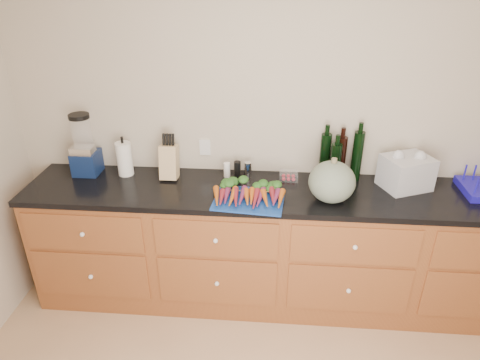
# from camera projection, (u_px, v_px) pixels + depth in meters

# --- Properties ---
(wall_back) EXTENTS (4.10, 0.05, 2.60)m
(wall_back) POSITION_uv_depth(u_px,v_px,m) (287.00, 125.00, 3.07)
(wall_back) COLOR beige
(wall_back) RESTS_ON ground
(cabinets) EXTENTS (3.60, 0.64, 0.90)m
(cabinets) POSITION_uv_depth(u_px,v_px,m) (282.00, 249.00, 3.17)
(cabinets) COLOR brown
(cabinets) RESTS_ON ground
(countertop) EXTENTS (3.64, 0.62, 0.04)m
(countertop) POSITION_uv_depth(u_px,v_px,m) (285.00, 193.00, 2.96)
(countertop) COLOR black
(countertop) RESTS_ON cabinets
(cutting_board) EXTENTS (0.48, 0.38, 0.01)m
(cutting_board) POSITION_uv_depth(u_px,v_px,m) (249.00, 200.00, 2.82)
(cutting_board) COLOR navy
(cutting_board) RESTS_ON countertop
(carrots) EXTENTS (0.47, 0.32, 0.06)m
(carrots) POSITION_uv_depth(u_px,v_px,m) (249.00, 193.00, 2.84)
(carrots) COLOR #CC5D18
(carrots) RESTS_ON cutting_board
(squash) EXTENTS (0.30, 0.30, 0.27)m
(squash) POSITION_uv_depth(u_px,v_px,m) (332.00, 182.00, 2.77)
(squash) COLOR #576756
(squash) RESTS_ON countertop
(blender_appliance) EXTENTS (0.18, 0.18, 0.46)m
(blender_appliance) POSITION_uv_depth(u_px,v_px,m) (84.00, 148.00, 3.10)
(blender_appliance) COLOR #0F2049
(blender_appliance) RESTS_ON countertop
(paper_towel) EXTENTS (0.11, 0.11, 0.25)m
(paper_towel) POSITION_uv_depth(u_px,v_px,m) (124.00, 159.00, 3.12)
(paper_towel) COLOR white
(paper_towel) RESTS_ON countertop
(knife_block) EXTENTS (0.12, 0.12, 0.24)m
(knife_block) POSITION_uv_depth(u_px,v_px,m) (169.00, 162.00, 3.08)
(knife_block) COLOR tan
(knife_block) RESTS_ON countertop
(grinder_salt) EXTENTS (0.05, 0.05, 0.11)m
(grinder_salt) POSITION_uv_depth(u_px,v_px,m) (227.00, 170.00, 3.11)
(grinder_salt) COLOR white
(grinder_salt) RESTS_ON countertop
(grinder_pepper) EXTENTS (0.05, 0.05, 0.12)m
(grinder_pepper) POSITION_uv_depth(u_px,v_px,m) (237.00, 169.00, 3.10)
(grinder_pepper) COLOR black
(grinder_pepper) RESTS_ON countertop
(canister_chrome) EXTENTS (0.05, 0.05, 0.12)m
(canister_chrome) POSITION_uv_depth(u_px,v_px,m) (248.00, 170.00, 3.10)
(canister_chrome) COLOR silver
(canister_chrome) RESTS_ON countertop
(tomato_box) EXTENTS (0.13, 0.11, 0.06)m
(tomato_box) POSITION_uv_depth(u_px,v_px,m) (289.00, 176.00, 3.08)
(tomato_box) COLOR white
(tomato_box) RESTS_ON countertop
(bottles) EXTENTS (0.30, 0.15, 0.36)m
(bottles) POSITION_uv_depth(u_px,v_px,m) (340.00, 158.00, 3.03)
(bottles) COLOR black
(bottles) RESTS_ON countertop
(grocery_bag) EXTENTS (0.38, 0.35, 0.23)m
(grocery_bag) POSITION_uv_depth(u_px,v_px,m) (406.00, 172.00, 2.94)
(grocery_bag) COLOR silver
(grocery_bag) RESTS_ON countertop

